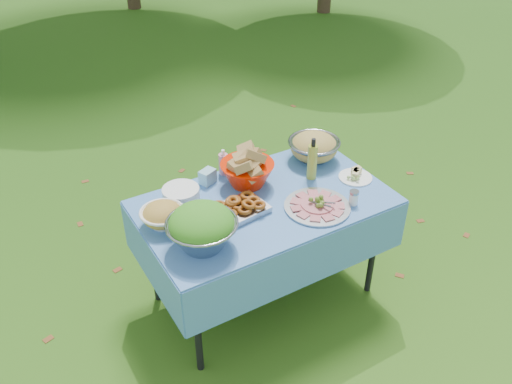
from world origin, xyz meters
TOP-DOWN VIEW (x-y plane):
  - ground at (0.00, 0.00)m, footprint 80.00×80.00m
  - picnic_table at (0.00, 0.00)m, footprint 1.46×0.86m
  - salad_bowl at (-0.49, -0.18)m, footprint 0.50×0.50m
  - pasta_bowl_white at (-0.60, 0.09)m, footprint 0.27×0.27m
  - plate_stack at (-0.42, 0.26)m, footprint 0.27×0.27m
  - wipes_box at (-0.20, 0.35)m, footprint 0.12×0.10m
  - sanitizer_bottle at (-0.07, 0.39)m, footprint 0.07×0.07m
  - bread_bowl at (0.00, 0.21)m, footprint 0.35×0.35m
  - pasta_bowl_steel at (0.53, 0.25)m, footprint 0.40×0.40m
  - fried_tray at (-0.19, -0.03)m, footprint 0.34×0.26m
  - charcuterie_platter at (0.23, -0.21)m, footprint 0.48×0.48m
  - oil_bottle at (0.38, 0.07)m, footprint 0.07×0.07m
  - cheese_plate at (0.62, -0.08)m, footprint 0.23×0.23m
  - shaker at (0.43, -0.29)m, footprint 0.06×0.06m

SIDE VIEW (x-z plane):
  - ground at x=0.00m, z-range 0.00..0.00m
  - picnic_table at x=0.00m, z-range 0.00..0.76m
  - cheese_plate at x=0.62m, z-range 0.76..0.82m
  - fried_tray at x=-0.19m, z-range 0.76..0.83m
  - plate_stack at x=-0.42m, z-range 0.76..0.84m
  - wipes_box at x=-0.20m, z-range 0.76..0.85m
  - charcuterie_platter at x=0.23m, z-range 0.76..0.85m
  - shaker at x=0.43m, z-range 0.76..0.85m
  - pasta_bowl_white at x=-0.60m, z-range 0.76..0.90m
  - sanitizer_bottle at x=-0.07m, z-range 0.76..0.93m
  - pasta_bowl_steel at x=0.53m, z-range 0.76..0.94m
  - bread_bowl at x=0.00m, z-range 0.76..0.98m
  - salad_bowl at x=-0.49m, z-range 0.76..1.01m
  - oil_bottle at x=0.38m, z-range 0.76..1.04m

